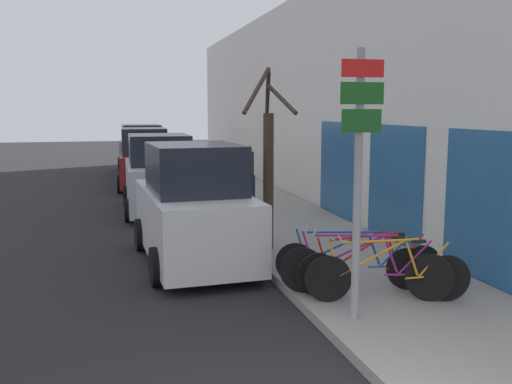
% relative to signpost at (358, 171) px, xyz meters
% --- Properties ---
extents(ground_plane, '(80.00, 80.00, 0.00)m').
position_rel_signpost_xyz_m(ground_plane, '(-1.48, 8.23, -2.16)').
color(ground_plane, black).
extents(sidewalk_curb, '(3.20, 32.00, 0.15)m').
position_rel_signpost_xyz_m(sidewalk_curb, '(1.12, 11.03, -2.08)').
color(sidewalk_curb, gray).
rests_on(sidewalk_curb, ground).
extents(building_facade, '(0.23, 32.00, 6.50)m').
position_rel_signpost_xyz_m(building_facade, '(2.87, 10.95, 1.07)').
color(building_facade, silver).
rests_on(building_facade, ground).
extents(signpost, '(0.60, 0.13, 3.59)m').
position_rel_signpost_xyz_m(signpost, '(0.00, 0.00, 0.00)').
color(signpost, '#939399').
rests_on(signpost, sidewalk_curb).
extents(bicycle_0, '(2.39, 0.69, 0.96)m').
position_rel_signpost_xyz_m(bicycle_0, '(0.74, 0.50, -1.60)').
color(bicycle_0, black).
rests_on(bicycle_0, sidewalk_curb).
extents(bicycle_1, '(2.33, 1.22, 0.99)m').
position_rel_signpost_xyz_m(bicycle_1, '(0.51, 0.78, -1.59)').
color(bicycle_1, black).
rests_on(bicycle_1, sidewalk_curb).
extents(bicycle_2, '(2.46, 0.44, 0.92)m').
position_rel_signpost_xyz_m(bicycle_2, '(0.74, 1.03, -1.61)').
color(bicycle_2, black).
rests_on(bicycle_2, sidewalk_curb).
extents(bicycle_3, '(2.21, 1.08, 0.93)m').
position_rel_signpost_xyz_m(bicycle_3, '(0.52, 1.30, -1.61)').
color(bicycle_3, black).
rests_on(bicycle_3, sidewalk_curb).
extents(parked_car_0, '(2.13, 4.27, 2.32)m').
position_rel_signpost_xyz_m(parked_car_0, '(-1.60, 3.89, -1.11)').
color(parked_car_0, silver).
rests_on(parked_car_0, ground).
extents(parked_car_1, '(2.11, 4.33, 2.25)m').
position_rel_signpost_xyz_m(parked_car_1, '(-1.72, 9.66, -1.13)').
color(parked_car_1, '#B2B7BC').
rests_on(parked_car_1, ground).
extents(parked_car_2, '(2.18, 4.47, 2.26)m').
position_rel_signpost_xyz_m(parked_car_2, '(-1.77, 15.07, -1.14)').
color(parked_car_2, maroon).
rests_on(parked_car_2, ground).
extents(parked_car_3, '(2.11, 4.49, 2.25)m').
position_rel_signpost_xyz_m(parked_car_3, '(-1.59, 20.26, -1.13)').
color(parked_car_3, black).
rests_on(parked_car_3, ground).
extents(pedestrian_near, '(0.47, 0.40, 1.82)m').
position_rel_signpost_xyz_m(pedestrian_near, '(0.80, 9.33, -0.96)').
color(pedestrian_near, '#1E2338').
rests_on(pedestrian_near, sidewalk_curb).
extents(street_tree, '(1.04, 2.12, 3.63)m').
position_rel_signpost_xyz_m(street_tree, '(-0.05, 4.09, -0.33)').
color(street_tree, '#3D2D23').
rests_on(street_tree, sidewalk_curb).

